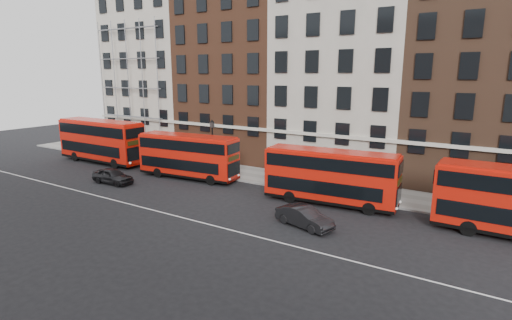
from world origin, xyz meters
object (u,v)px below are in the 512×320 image
Objects in this scene: car_rear at (113,176)px; bus_b at (188,155)px; bus_a at (101,140)px; car_front at (304,217)px; bus_c at (330,176)px.

bus_b is at bearing -45.20° from car_rear.
bus_b is 6.99m from car_rear.
bus_a is 12.80m from bus_b.
car_front is (19.24, -0.13, -0.03)m from car_rear.
car_rear reaches higher than car_front.
bus_b reaches higher than car_front.
bus_c is at bearing -0.08° from bus_a.
bus_c is 2.47× the size of car_rear.
car_rear is (8.20, -5.04, -1.84)m from bus_a.
car_front is (14.64, -5.16, -1.57)m from bus_b.
bus_b is 15.61m from car_front.
car_front is at bearing -90.69° from bus_c.
car_front is at bearing -25.22° from bus_b.
car_front is at bearing -10.74° from bus_a.
bus_a is 2.79× the size of car_front.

